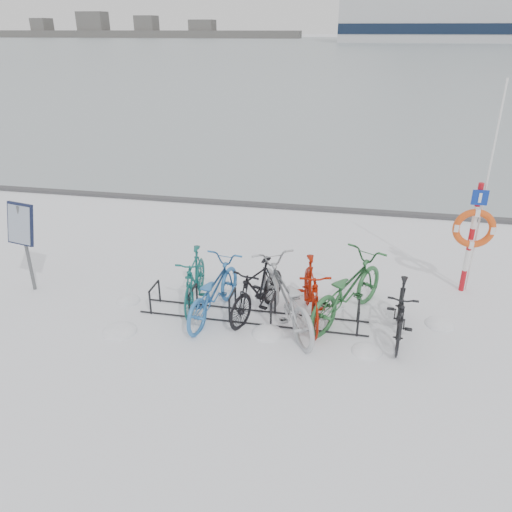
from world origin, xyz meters
TOP-DOWN VIEW (x-y plane):
  - ground at (0.00, 0.00)m, footprint 900.00×900.00m
  - ice_sheet at (0.00, 155.00)m, footprint 400.00×298.00m
  - quay_edge at (0.00, 5.90)m, footprint 400.00×0.25m
  - bike_rack at (0.00, 0.00)m, footprint 4.00×0.48m
  - info_board at (-4.37, 0.17)m, footprint 0.62×0.34m
  - lifebuoy_station at (3.76, 1.73)m, footprint 0.75×0.22m
  - shoreline at (-122.02, 260.00)m, footprint 180.00×12.00m
  - bike_0 at (-1.15, 0.33)m, footprint 0.67×1.77m
  - bike_1 at (-0.70, -0.01)m, footprint 1.00×2.03m
  - bike_2 at (0.05, 0.16)m, footprint 1.07×1.76m
  - bike_3 at (0.57, -0.10)m, footprint 1.78×2.28m
  - bike_4 at (0.99, 0.21)m, footprint 0.89×1.88m
  - bike_5 at (1.58, 0.38)m, footprint 1.75×2.29m
  - bike_6 at (2.46, -0.07)m, footprint 0.61×1.67m
  - snow_drifts at (0.12, -0.16)m, footprint 6.06×2.01m

SIDE VIEW (x-z plane):
  - ground at x=0.00m, z-range 0.00..0.00m
  - snow_drifts at x=0.12m, z-range -0.10..0.10m
  - ice_sheet at x=0.00m, z-range 0.00..0.02m
  - quay_edge at x=0.00m, z-range 0.00..0.10m
  - bike_rack at x=0.00m, z-range -0.05..0.41m
  - bike_6 at x=2.46m, z-range 0.00..0.98m
  - bike_1 at x=-0.70m, z-range 0.00..1.02m
  - bike_2 at x=0.05m, z-range 0.00..1.02m
  - bike_0 at x=-1.15m, z-range 0.00..1.04m
  - bike_4 at x=0.99m, z-range 0.00..1.09m
  - bike_5 at x=1.58m, z-range 0.00..1.15m
  - bike_3 at x=0.57m, z-range 0.00..1.15m
  - info_board at x=-4.37m, z-range 0.39..2.14m
  - lifebuoy_station at x=3.76m, z-range -0.64..3.25m
  - shoreline at x=-122.02m, z-range -1.96..7.54m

